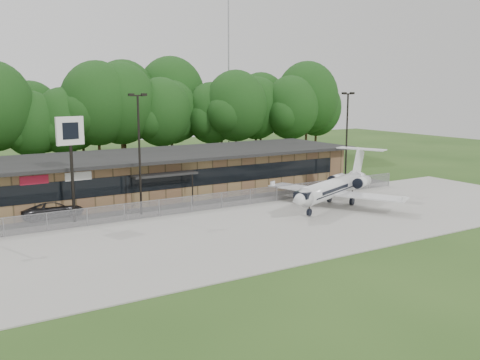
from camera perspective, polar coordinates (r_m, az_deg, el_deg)
ground at (r=34.70m, az=7.52°, el=-8.19°), size 160.00×160.00×0.00m
apron at (r=40.94m, az=0.46°, el=-5.24°), size 64.00×18.00×0.08m
parking_lot at (r=50.80m, az=-6.42°, el=-2.35°), size 50.00×9.00×0.06m
terminal at (r=54.40m, az=-8.45°, el=0.71°), size 41.00×11.65×4.30m
fence at (r=46.69m, az=-4.09°, el=-2.46°), size 46.00×0.04×1.52m
treeline at (r=70.79m, az=-14.35°, el=6.93°), size 72.00×12.00×15.00m
radio_mast at (r=85.18m, az=-1.22°, el=11.03°), size 0.20×0.20×25.00m
light_pole_mid at (r=45.21m, az=-10.70°, el=3.68°), size 1.55×0.30×10.23m
light_pole_right at (r=57.48m, az=11.32°, el=4.93°), size 1.55×0.30×10.23m
business_jet at (r=48.93m, az=10.08°, el=-0.83°), size 14.35×12.80×4.95m
suv at (r=47.19m, az=-19.40°, el=-2.92°), size 5.50×2.98×1.47m
pole_sign at (r=43.81m, az=-17.63°, el=3.87°), size 2.23×0.67×8.48m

